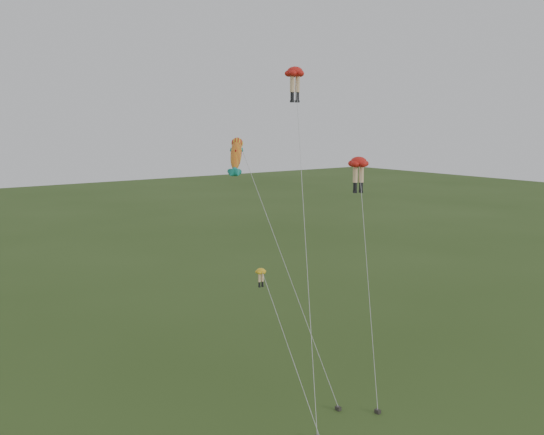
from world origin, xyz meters
TOP-DOWN VIEW (x-y plane):
  - ground at (0.00, 0.00)m, footprint 300.00×300.00m
  - legs_kite_red_high at (2.64, 6.72)m, footprint 6.46×10.14m
  - legs_kite_red_mid at (7.91, 5.66)m, footprint 6.81×9.10m
  - legs_kite_yellow at (-1.30, 4.84)m, footprint 3.04×10.07m
  - fish_kite at (-0.21, 9.84)m, footprint 2.69×11.97m

SIDE VIEW (x-z plane):
  - ground at x=0.00m, z-range 0.00..0.00m
  - legs_kite_yellow at x=-1.30m, z-range 3.18..11.50m
  - legs_kite_red_mid at x=7.91m, z-range 6.98..22.49m
  - fish_kite at x=-0.21m, z-range 7.11..24.36m
  - legs_kite_red_high at x=2.64m, z-range 10.02..31.89m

